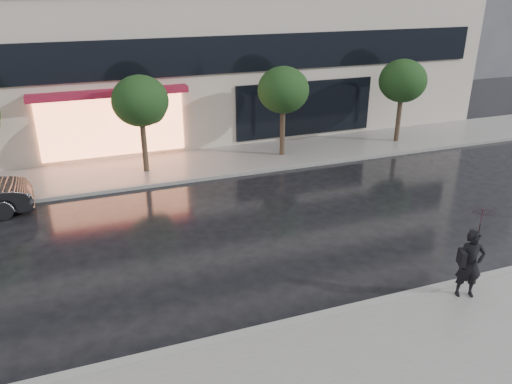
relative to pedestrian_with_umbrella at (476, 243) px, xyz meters
name	(u,v)px	position (x,y,z in m)	size (l,w,h in m)	color
ground	(326,290)	(-3.08, 1.51, -1.59)	(120.00, 120.00, 0.00)	black
sidewalk_near	(402,376)	(-3.08, -1.74, -1.53)	(60.00, 4.50, 0.12)	slate
sidewalk_far	(216,162)	(-3.08, 11.76, -1.53)	(60.00, 3.50, 0.12)	slate
curb_near	(345,311)	(-3.08, 0.51, -1.52)	(60.00, 0.25, 0.14)	gray
curb_far	(228,175)	(-3.08, 10.01, -1.52)	(60.00, 0.25, 0.14)	gray
tree_mid_west	(142,103)	(-6.02, 11.54, 1.33)	(2.20, 2.20, 3.99)	#33261C
tree_mid_east	(284,91)	(-0.02, 11.54, 1.33)	(2.20, 2.20, 3.99)	#33261C
tree_far_east	(403,82)	(5.98, 11.54, 1.33)	(2.20, 2.20, 3.99)	#33261C
pedestrian_with_umbrella	(476,243)	(0.00, 0.00, 0.00)	(1.09, 1.10, 2.36)	black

